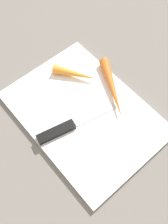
# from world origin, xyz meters

# --- Properties ---
(ground_plane) EXTENTS (1.40, 1.40, 0.00)m
(ground_plane) POSITION_xyz_m (0.00, 0.00, 0.00)
(ground_plane) COLOR slate
(cutting_board) EXTENTS (0.36, 0.26, 0.01)m
(cutting_board) POSITION_xyz_m (0.00, 0.00, 0.01)
(cutting_board) COLOR white
(cutting_board) RESTS_ON ground_plane
(knife) EXTENTS (0.06, 0.20, 0.01)m
(knife) POSITION_xyz_m (-0.00, 0.07, 0.02)
(knife) COLOR #B7B7BC
(knife) RESTS_ON cutting_board
(carrot_long) EXTENTS (0.16, 0.11, 0.03)m
(carrot_long) POSITION_xyz_m (-0.00, -0.09, 0.03)
(carrot_long) COLOR orange
(carrot_long) RESTS_ON cutting_board
(carrot_short) EXTENTS (0.11, 0.08, 0.02)m
(carrot_short) POSITION_xyz_m (0.09, -0.05, 0.02)
(carrot_short) COLOR orange
(carrot_short) RESTS_ON cutting_board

